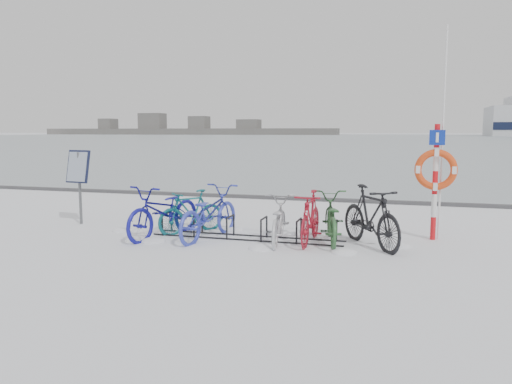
# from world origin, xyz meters

# --- Properties ---
(ground) EXTENTS (900.00, 900.00, 0.00)m
(ground) POSITION_xyz_m (0.00, 0.00, 0.00)
(ground) COLOR white
(ground) RESTS_ON ground
(ice_sheet) EXTENTS (400.00, 298.00, 0.02)m
(ice_sheet) POSITION_xyz_m (0.00, 155.00, 0.01)
(ice_sheet) COLOR #9CA8B0
(ice_sheet) RESTS_ON ground
(quay_edge) EXTENTS (400.00, 0.25, 0.10)m
(quay_edge) POSITION_xyz_m (0.00, 5.90, 0.05)
(quay_edge) COLOR #3F3F42
(quay_edge) RESTS_ON ground
(bike_rack) EXTENTS (4.00, 0.48, 0.46)m
(bike_rack) POSITION_xyz_m (0.00, 0.00, 0.18)
(bike_rack) COLOR black
(bike_rack) RESTS_ON ground
(info_board) EXTENTS (0.60, 0.28, 1.75)m
(info_board) POSITION_xyz_m (-4.27, 0.43, 1.26)
(info_board) COLOR #595B5E
(info_board) RESTS_ON ground
(lifebuoy_station) EXTENTS (0.82, 0.23, 4.24)m
(lifebuoy_station) POSITION_xyz_m (3.66, 0.91, 1.42)
(lifebuoy_station) COLOR red
(lifebuoy_station) RESTS_ON ground
(shoreline) EXTENTS (180.00, 12.00, 9.50)m
(shoreline) POSITION_xyz_m (-122.02, 260.00, 2.79)
(shoreline) COLOR #505050
(shoreline) RESTS_ON ground
(bike_0) EXTENTS (1.25, 2.29, 1.14)m
(bike_0) POSITION_xyz_m (-1.72, -0.26, 0.57)
(bike_0) COLOR navy
(bike_0) RESTS_ON ground
(bike_1) EXTENTS (1.31, 1.56, 0.96)m
(bike_1) POSITION_xyz_m (-1.36, 0.29, 0.48)
(bike_1) COLOR #115A61
(bike_1) RESTS_ON ground
(bike_2) EXTENTS (1.10, 2.21, 1.11)m
(bike_2) POSITION_xyz_m (-0.77, -0.17, 0.56)
(bike_2) COLOR #3542BB
(bike_2) RESTS_ON ground
(bike_3) EXTENTS (0.87, 1.86, 0.94)m
(bike_3) POSITION_xyz_m (0.68, -0.14, 0.47)
(bike_3) COLOR #B2B5BA
(bike_3) RESTS_ON ground
(bike_4) EXTENTS (0.52, 1.77, 1.06)m
(bike_4) POSITION_xyz_m (1.31, 0.03, 0.53)
(bike_4) COLOR maroon
(bike_4) RESTS_ON ground
(bike_5) EXTENTS (1.05, 2.04, 1.02)m
(bike_5) POSITION_xyz_m (1.69, 0.17, 0.51)
(bike_5) COLOR #2D5A30
(bike_5) RESTS_ON ground
(bike_6) EXTENTS (1.60, 1.96, 1.20)m
(bike_6) POSITION_xyz_m (2.47, 0.04, 0.60)
(bike_6) COLOR black
(bike_6) RESTS_ON ground
(snow_drifts) EXTENTS (6.31, 2.04, 0.19)m
(snow_drifts) POSITION_xyz_m (0.35, -0.14, 0.00)
(snow_drifts) COLOR white
(snow_drifts) RESTS_ON ground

